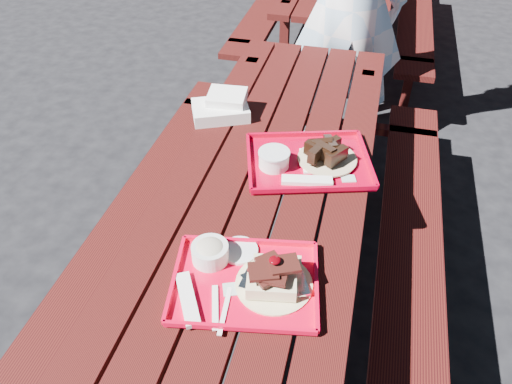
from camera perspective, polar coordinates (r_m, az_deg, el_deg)
ground at (r=2.38m, az=0.90°, el=-12.86°), size 60.00×60.00×0.00m
picnic_table_near at (r=1.96m, az=1.07°, el=-3.03°), size 1.41×2.40×0.75m
near_tray at (r=1.48m, az=-1.22°, el=-9.21°), size 0.48×0.40×0.13m
far_tray at (r=1.91m, az=5.81°, el=3.61°), size 0.55×0.48×0.08m
white_cloth at (r=2.19m, az=-3.87°, el=9.68°), size 0.29×0.26×0.10m
person at (r=2.97m, az=10.66°, el=20.49°), size 0.76×0.58×1.86m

